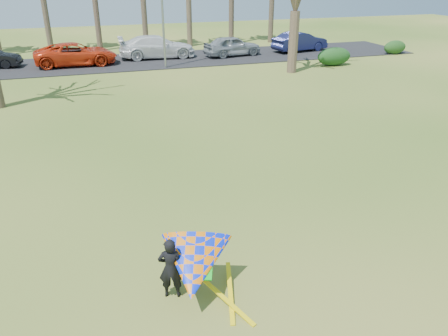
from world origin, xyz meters
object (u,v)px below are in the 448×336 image
object	(u,v)px
car_3	(157,47)
car_4	(232,46)
car_5	(300,42)
streetlight	(164,2)
car_2	(76,54)
kite_flyer	(192,266)

from	to	relation	value
car_3	car_4	size ratio (longest dim) A/B	1.28
car_4	car_3	bearing A→B (deg)	70.98
car_5	streetlight	bearing A→B (deg)	93.33
streetlight	car_2	xyz separation A→B (m)	(-6.17, 2.74, -3.60)
car_2	car_5	distance (m)	18.22
streetlight	car_4	bearing A→B (deg)	26.17
car_3	car_4	distance (m)	5.99
car_4	car_5	distance (m)	6.19
car_2	car_5	bearing A→B (deg)	-89.32
car_4	car_5	size ratio (longest dim) A/B	0.96
streetlight	car_2	distance (m)	7.66
kite_flyer	car_5	bearing A→B (deg)	59.24
car_3	car_2	bearing A→B (deg)	102.32
kite_flyer	car_4	bearing A→B (deg)	69.61
streetlight	car_5	size ratio (longest dim) A/B	1.65
car_4	kite_flyer	bearing A→B (deg)	149.59
streetlight	car_5	xyz separation A→B (m)	(12.04, 3.20, -3.61)
streetlight	car_4	xyz separation A→B (m)	(5.86, 2.88, -3.61)
car_2	kite_flyer	bearing A→B (deg)	-176.35
car_4	car_2	bearing A→B (deg)	80.62
car_5	kite_flyer	size ratio (longest dim) A/B	2.03
car_2	car_3	size ratio (longest dim) A/B	0.97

